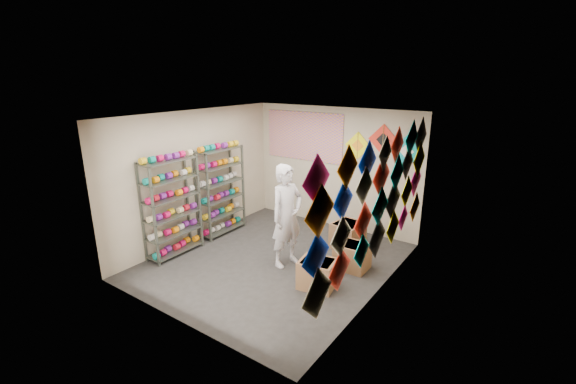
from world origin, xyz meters
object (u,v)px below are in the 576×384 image
Objects in this scene: shopkeeper at (287,216)px; carton_b at (352,256)px; shelf_rack_back at (221,191)px; shelf_rack_front at (172,208)px; carton_a at (317,274)px; carton_c at (348,235)px.

shopkeeper is 1.38m from carton_b.
shelf_rack_front is at bearing -90.00° from shelf_rack_back.
shelf_rack_front is at bearing 179.83° from carton_a.
shelf_rack_back reaches higher than carton_c.
shelf_rack_back is 2.07m from shopkeeper.
shelf_rack_front is at bearing -155.79° from carton_b.
carton_b is 0.90m from carton_c.
shopkeeper is 3.29× the size of carton_b.
shopkeeper reaches higher than carton_a.
shelf_rack_back is 3.22× the size of carton_c.
carton_a is 1.70m from carton_c.
carton_c is (2.62, 2.19, -0.69)m from shelf_rack_front.
shelf_rack_back is at bearing 90.00° from shelf_rack_front.
shelf_rack_back is 3.35× the size of carton_a.
shelf_rack_front and shelf_rack_back have the same top height.
shelf_rack_front is 3.04m from carton_a.
carton_c is (-0.28, 1.68, 0.02)m from carton_a.
shelf_rack_front reaches higher than carton_b.
carton_c is at bearing 39.90° from shelf_rack_front.
shelf_rack_front reaches higher than shopkeeper.
carton_b is at bearing 68.25° from carton_a.
shopkeeper is (2.03, 0.90, -0.01)m from shelf_rack_front.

